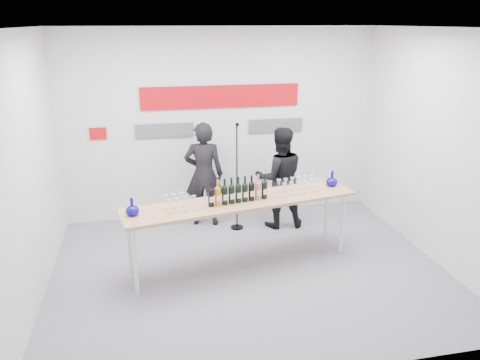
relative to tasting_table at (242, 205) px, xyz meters
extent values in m
plane|color=slate|center=(0.06, -0.15, -0.84)|extent=(5.00, 5.00, 0.00)
cube|color=silver|center=(0.06, 1.85, 0.66)|extent=(5.00, 0.04, 3.00)
cube|color=red|center=(0.06, 1.82, 1.11)|extent=(2.50, 0.02, 0.35)
cube|color=#59595E|center=(-0.84, 1.82, 0.61)|extent=(0.90, 0.02, 0.22)
cube|color=#59595E|center=(0.96, 1.82, 0.61)|extent=(0.90, 0.02, 0.22)
cube|color=red|center=(-1.84, 1.82, 0.61)|extent=(0.25, 0.02, 0.18)
cube|color=tan|center=(0.00, 0.00, 0.05)|extent=(3.09, 1.14, 0.04)
cylinder|color=silver|center=(-1.36, -0.45, -0.41)|extent=(0.05, 0.05, 0.87)
cylinder|color=silver|center=(1.43, 0.06, -0.41)|extent=(0.05, 0.05, 0.87)
cylinder|color=silver|center=(-1.43, -0.06, -0.41)|extent=(0.05, 0.05, 0.87)
cylinder|color=silver|center=(1.36, 0.45, -0.41)|extent=(0.05, 0.05, 0.87)
imported|color=black|center=(-0.29, 1.42, -0.02)|extent=(0.67, 0.52, 1.64)
imported|color=black|center=(0.83, 1.12, -0.05)|extent=(0.81, 0.65, 1.58)
cylinder|color=black|center=(0.17, 1.14, -0.83)|extent=(0.20, 0.20, 0.02)
cylinder|color=black|center=(0.17, 1.14, -0.03)|extent=(0.02, 0.02, 1.63)
sphere|color=black|center=(0.17, 1.10, 0.81)|extent=(0.05, 0.05, 0.05)
camera|label=1|loc=(-1.15, -5.41, 2.23)|focal=35.00mm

